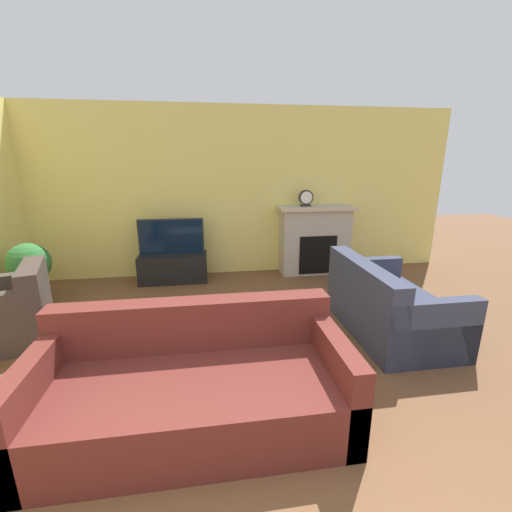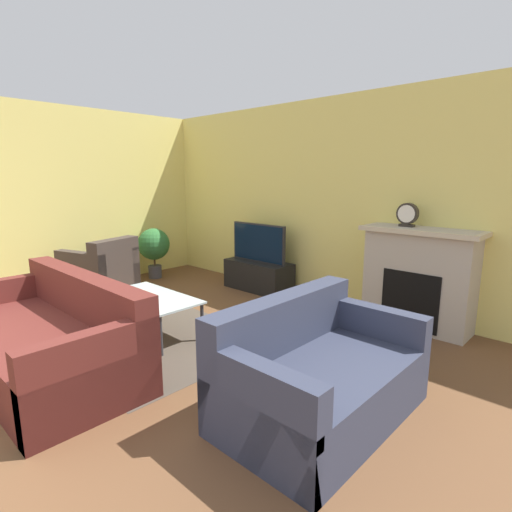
# 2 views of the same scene
# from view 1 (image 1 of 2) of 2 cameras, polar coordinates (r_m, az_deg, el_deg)

# --- Properties ---
(wall_back) EXTENTS (8.36, 0.06, 2.70)m
(wall_back) POSITION_cam_1_polar(r_m,az_deg,el_deg) (5.68, -8.78, 10.32)
(wall_back) COLOR #EADB72
(wall_back) RESTS_ON ground_plane
(area_rug) EXTENTS (2.35, 1.79, 0.00)m
(area_rug) POSITION_cam_1_polar(r_m,az_deg,el_deg) (3.70, -10.63, -14.94)
(area_rug) COLOR #4C4238
(area_rug) RESTS_ON ground_plane
(fireplace) EXTENTS (1.26, 0.48, 1.13)m
(fireplace) POSITION_cam_1_polar(r_m,az_deg,el_deg) (5.85, 9.74, 2.93)
(fireplace) COLOR #B2A899
(fireplace) RESTS_ON ground_plane
(tv_stand) EXTENTS (1.05, 0.46, 0.43)m
(tv_stand) POSITION_cam_1_polar(r_m,az_deg,el_deg) (5.59, -13.59, -1.90)
(tv_stand) COLOR black
(tv_stand) RESTS_ON ground_plane
(tv) EXTENTS (0.99, 0.06, 0.57)m
(tv) POSITION_cam_1_polar(r_m,az_deg,el_deg) (5.46, -13.92, 3.11)
(tv) COLOR #232328
(tv) RESTS_ON tv_stand
(couch_sectional) EXTENTS (2.17, 0.99, 0.82)m
(couch_sectional) POSITION_cam_1_polar(r_m,az_deg,el_deg) (2.69, -10.19, -20.71)
(couch_sectional) COLOR #5B231E
(couch_sectional) RESTS_ON ground_plane
(couch_loveseat) EXTENTS (0.93, 1.51, 0.82)m
(couch_loveseat) POSITION_cam_1_polar(r_m,az_deg,el_deg) (4.11, 21.06, -8.02)
(couch_loveseat) COLOR #33384C
(couch_loveseat) RESTS_ON ground_plane
(armchair_by_window) EXTENTS (1.05, 1.00, 0.82)m
(armchair_by_window) POSITION_cam_1_polar(r_m,az_deg,el_deg) (4.46, -36.19, -8.11)
(armchair_by_window) COLOR #3D332D
(armchair_by_window) RESTS_ON ground_plane
(coffee_table) EXTENTS (1.15, 0.59, 0.42)m
(coffee_table) POSITION_cam_1_polar(r_m,az_deg,el_deg) (3.58, -10.91, -9.06)
(coffee_table) COLOR #333338
(coffee_table) RESTS_ON ground_plane
(potted_plant) EXTENTS (0.53, 0.53, 0.84)m
(potted_plant) POSITION_cam_1_polar(r_m,az_deg,el_deg) (5.34, -33.60, -1.31)
(potted_plant) COLOR #47474C
(potted_plant) RESTS_ON ground_plane
(mantel_clock) EXTENTS (0.23, 0.07, 0.26)m
(mantel_clock) POSITION_cam_1_polar(r_m,az_deg,el_deg) (5.69, 8.31, 9.55)
(mantel_clock) COLOR #28231E
(mantel_clock) RESTS_ON fireplace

